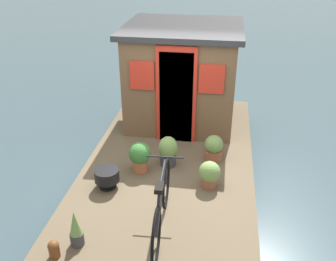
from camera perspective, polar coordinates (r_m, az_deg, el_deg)
ground_plane at (r=6.69m, az=0.26°, el=-7.68°), size 60.00×60.00×0.00m
houseboat_deck at (r=6.58m, az=0.27°, el=-6.20°), size 5.60×2.81×0.42m
houseboat_cabin at (r=7.55m, az=2.22°, el=8.52°), size 2.07×2.23×1.94m
bicycle at (r=4.88m, az=-0.99°, el=-11.27°), size 1.76×0.50×0.86m
potted_plant_succulent at (r=6.09m, az=-4.29°, el=-3.84°), size 0.36×0.36×0.51m
potted_plant_rosemary at (r=5.78m, az=6.31°, el=-6.52°), size 0.33×0.33×0.43m
potted_plant_thyme at (r=6.22m, az=0.01°, el=-3.11°), size 0.31×0.31×0.53m
potted_plant_sage at (r=4.91m, az=-13.83°, el=-14.34°), size 0.17×0.17×0.51m
potted_plant_fern at (r=6.44m, az=6.94°, el=-2.65°), size 0.32×0.32×0.46m
charcoal_grill at (r=5.82m, az=-9.26°, el=-6.79°), size 0.38×0.38×0.31m
mooring_bollard at (r=4.90m, az=-16.94°, el=-16.79°), size 0.14×0.14×0.24m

